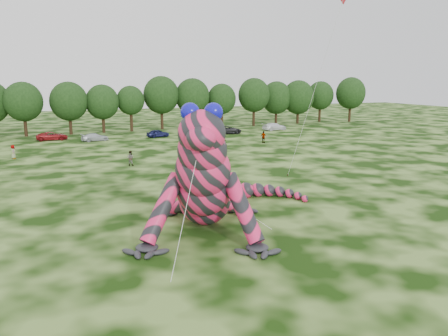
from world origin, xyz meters
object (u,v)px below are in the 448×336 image
flying_kite (339,12)px  spectator_3 (264,137)px  tree_15 (298,102)px  tree_8 (103,109)px  tree_9 (131,109)px  tree_17 (350,100)px  car_6 (227,130)px  car_7 (274,127)px  car_4 (158,133)px  car_5 (196,129)px  tree_7 (69,108)px  tree_14 (276,103)px  spectator_2 (224,145)px  spectator_5 (193,163)px  tree_6 (24,109)px  car_3 (95,137)px  tree_12 (222,105)px  tree_16 (320,102)px  spectator_4 (13,152)px  tree_11 (193,103)px  tree_10 (161,103)px  tree_13 (254,102)px  spectator_1 (130,158)px  inflatable_gecko (205,162)px  car_2 (52,136)px

flying_kite → spectator_3: size_ratio=9.66×
tree_15 → tree_8: bearing=-178.9°
tree_9 → tree_17: 50.89m
car_6 → car_7: car_6 is taller
car_4 → car_5: car_5 is taller
tree_9 → car_6: bearing=-34.9°
flying_kite → tree_7: (-21.15, 49.35, -11.18)m
car_5 → flying_kite: bearing=167.8°
tree_9 → car_5: size_ratio=1.94×
tree_14 → spectator_2: 38.66m
car_6 → spectator_5: (-16.04, -28.28, 0.08)m
tree_6 → tree_15: tree_15 is taller
tree_6 → spectator_2: tree_6 is taller
tree_15 → spectator_5: (-37.94, -39.51, -4.00)m
tree_7 → spectator_2: bearing=-55.7°
tree_7 → car_3: size_ratio=2.17×
tree_7 → spectator_5: tree_7 is taller
flying_kite → car_3: (-18.08, 38.69, -15.29)m
tree_8 → tree_15: tree_15 is taller
car_3 → spectator_2: spectator_2 is taller
car_4 → spectator_2: bearing=-172.6°
tree_8 → tree_12: (24.23, 0.75, 0.01)m
tree_16 → spectator_4: (-63.85, -25.72, -3.80)m
tree_7 → tree_15: (48.56, 0.97, 0.08)m
tree_11 → tree_16: (31.66, 1.18, -0.35)m
tree_10 → tree_13: bearing=-4.2°
tree_16 → car_3: tree_16 is taller
tree_7 → tree_17: 62.03m
tree_15 → car_7: (-11.20, -9.63, -4.08)m
tree_9 → tree_14: bearing=2.4°
spectator_1 → flying_kite: bearing=169.8°
tree_9 → car_3: size_ratio=1.99×
tree_8 → car_5: tree_8 is taller
inflatable_gecko → tree_9: (5.32, 56.23, -0.01)m
tree_8 → tree_17: tree_17 is taller
car_3 → spectator_2: size_ratio=2.54×
car_6 → tree_6: bearing=73.6°
tree_11 → car_2: bearing=-163.0°
tree_10 → car_4: tree_10 is taller
tree_11 → spectator_2: (-5.07, -28.92, -4.17)m
tree_7 → car_5: size_ratio=2.11×
tree_8 → tree_13: bearing=0.3°
tree_15 → spectator_2: bearing=-136.2°
tree_8 → tree_12: tree_12 is taller
flying_kite → spectator_5: size_ratio=11.13×
tree_15 → car_6: size_ratio=1.81×
spectator_2 → tree_6: bearing=-45.7°
car_7 → spectator_3: size_ratio=2.68×
tree_13 → spectator_5: (-26.60, -38.87, -4.25)m
car_2 → spectator_4: (-4.97, -16.21, 0.19)m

